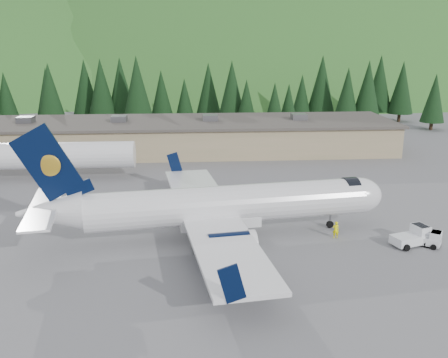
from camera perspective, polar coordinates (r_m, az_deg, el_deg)
ground at (r=48.36m, az=0.51°, el=-6.50°), size 600.00×600.00×0.00m
airliner at (r=47.08m, az=-0.68°, el=-3.14°), size 34.71×32.68×11.52m
second_airliner at (r=71.50m, az=-21.35°, el=2.57°), size 27.50×11.00×10.05m
baggage_tug_a at (r=49.18m, az=20.78°, el=-6.18°), size 3.77×2.86×1.82m
baggage_tug_b at (r=49.57m, az=22.24°, el=-6.35°), size 3.07×2.74×1.48m
terminal_building at (r=84.09m, az=-5.00°, el=4.95°), size 71.00×17.00×6.10m
ramp_worker at (r=48.73m, az=12.65°, el=-5.68°), size 0.63×0.43×1.65m
tree_line at (r=107.15m, az=-7.32°, el=10.01°), size 112.81×18.71×14.22m
hills at (r=277.43m, az=8.06°, el=-5.75°), size 614.00×330.00×300.00m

